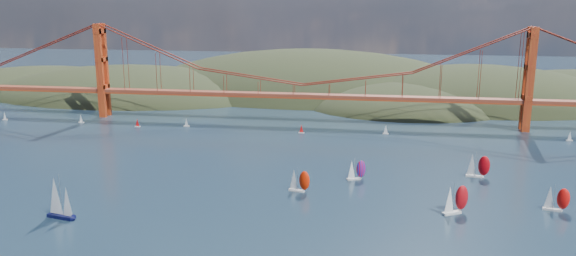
% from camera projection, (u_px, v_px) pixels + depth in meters
% --- Properties ---
extents(headlands, '(725.00, 225.00, 96.00)m').
position_uv_depth(headlands, '(381.00, 113.00, 410.38)').
color(headlands, black).
rests_on(headlands, ground).
extents(bridge, '(552.00, 12.00, 55.00)m').
position_uv_depth(bridge, '(300.00, 66.00, 312.93)').
color(bridge, brown).
rests_on(bridge, ground).
extents(sloop_navy, '(10.07, 6.42, 15.01)m').
position_uv_depth(sloop_navy, '(59.00, 198.00, 179.96)').
color(sloop_navy, black).
rests_on(sloop_navy, ground).
extents(racer_0, '(8.22, 4.54, 9.21)m').
position_uv_depth(racer_0, '(299.00, 180.00, 205.15)').
color(racer_0, white).
rests_on(racer_0, ground).
extents(racer_1, '(9.40, 7.44, 10.69)m').
position_uv_depth(racer_1, '(455.00, 199.00, 183.95)').
color(racer_1, silver).
rests_on(racer_1, ground).
extents(racer_2, '(8.21, 4.50, 9.21)m').
position_uv_depth(racer_2, '(556.00, 198.00, 186.62)').
color(racer_2, white).
rests_on(racer_2, ground).
extents(racer_3, '(9.09, 4.74, 10.21)m').
position_uv_depth(racer_3, '(478.00, 166.00, 221.48)').
color(racer_3, white).
rests_on(racer_3, ground).
extents(racer_rwb, '(7.79, 5.30, 8.72)m').
position_uv_depth(racer_rwb, '(356.00, 170.00, 218.72)').
color(racer_rwb, silver).
rests_on(racer_rwb, ground).
extents(distant_boat_0, '(3.00, 2.00, 4.70)m').
position_uv_depth(distant_boat_0, '(5.00, 116.00, 326.62)').
color(distant_boat_0, silver).
rests_on(distant_boat_0, ground).
extents(distant_boat_1, '(3.00, 2.00, 4.70)m').
position_uv_depth(distant_boat_1, '(81.00, 119.00, 319.59)').
color(distant_boat_1, silver).
rests_on(distant_boat_1, ground).
extents(distant_boat_2, '(3.00, 2.00, 4.70)m').
position_uv_depth(distant_boat_2, '(137.00, 123.00, 309.23)').
color(distant_boat_2, silver).
rests_on(distant_boat_2, ground).
extents(distant_boat_3, '(3.00, 2.00, 4.70)m').
position_uv_depth(distant_boat_3, '(186.00, 122.00, 310.00)').
color(distant_boat_3, silver).
rests_on(distant_boat_3, ground).
extents(distant_boat_4, '(3.00, 2.00, 4.70)m').
position_uv_depth(distant_boat_4, '(570.00, 136.00, 278.96)').
color(distant_boat_4, silver).
rests_on(distant_boat_4, ground).
extents(distant_boat_8, '(3.00, 2.00, 4.70)m').
position_uv_depth(distant_boat_8, '(386.00, 130.00, 292.95)').
color(distant_boat_8, silver).
rests_on(distant_boat_8, ground).
extents(distant_boat_9, '(3.00, 2.00, 4.70)m').
position_uv_depth(distant_boat_9, '(301.00, 129.00, 294.78)').
color(distant_boat_9, silver).
rests_on(distant_boat_9, ground).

